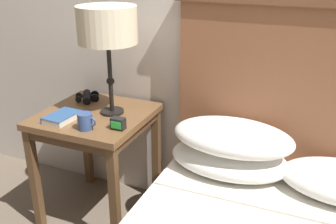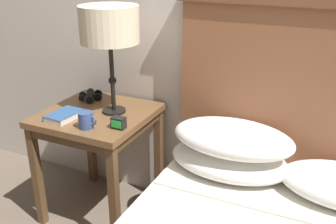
{
  "view_description": "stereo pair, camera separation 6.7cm",
  "coord_description": "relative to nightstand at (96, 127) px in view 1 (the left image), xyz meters",
  "views": [
    {
      "loc": [
        0.58,
        -1.14,
        1.49
      ],
      "look_at": [
        -0.12,
        0.5,
        0.75
      ],
      "focal_mm": 42.0,
      "sensor_mm": 36.0,
      "label": 1
    },
    {
      "loc": [
        0.64,
        -1.11,
        1.49
      ],
      "look_at": [
        -0.12,
        0.5,
        0.75
      ],
      "focal_mm": 42.0,
      "sensor_mm": 36.0,
      "label": 2
    }
  ],
  "objects": [
    {
      "name": "nightstand",
      "position": [
        0.0,
        0.0,
        0.0
      ],
      "size": [
        0.58,
        0.58,
        0.65
      ],
      "color": "brown",
      "rests_on": "ground_plane"
    },
    {
      "name": "binoculars_pair",
      "position": [
        -0.15,
        0.15,
        0.11
      ],
      "size": [
        0.16,
        0.16,
        0.05
      ],
      "color": "black",
      "rests_on": "nightstand"
    },
    {
      "name": "table_lamp",
      "position": [
        0.09,
        0.04,
        0.56
      ],
      "size": [
        0.31,
        0.31,
        0.58
      ],
      "color": "black",
      "rests_on": "nightstand"
    },
    {
      "name": "coffee_mug",
      "position": [
        0.08,
        -0.2,
        0.13
      ],
      "size": [
        0.1,
        0.08,
        0.08
      ],
      "color": "#334C84",
      "rests_on": "nightstand"
    },
    {
      "name": "book_on_nightstand",
      "position": [
        -0.11,
        -0.15,
        0.1
      ],
      "size": [
        0.14,
        0.2,
        0.03
      ],
      "color": "silver",
      "rests_on": "nightstand"
    },
    {
      "name": "alarm_clock",
      "position": [
        0.23,
        -0.13,
        0.12
      ],
      "size": [
        0.07,
        0.05,
        0.06
      ],
      "color": "black",
      "rests_on": "nightstand"
    }
  ]
}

